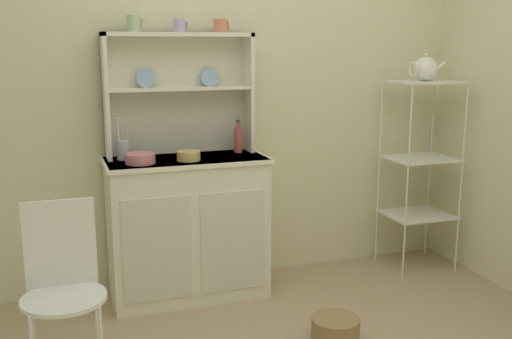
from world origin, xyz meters
TOP-DOWN VIEW (x-y plane):
  - wall_back at (0.00, 1.62)m, footprint 3.84×0.05m
  - hutch_cabinet at (-0.30, 1.37)m, footprint 0.95×0.45m
  - hutch_shelf_unit at (-0.30, 1.53)m, footprint 0.88×0.18m
  - bakers_rack at (1.29, 1.33)m, footprint 0.43×0.37m
  - wire_chair at (-1.04, 0.55)m, footprint 0.36×0.36m
  - floor_basket at (0.27, 0.52)m, footprint 0.25×0.25m
  - cup_sage_0 at (-0.56, 1.49)m, footprint 0.09×0.08m
  - cup_lilac_1 at (-0.29, 1.49)m, footprint 0.08×0.07m
  - cup_terracotta_2 at (-0.05, 1.49)m, footprint 0.10×0.08m
  - bowl_mixing_large at (-0.58, 1.29)m, footprint 0.17×0.17m
  - bowl_floral_medium at (-0.30, 1.29)m, footprint 0.14×0.14m
  - jam_bottle at (0.05, 1.45)m, footprint 0.05×0.05m
  - utensil_jar at (-0.65, 1.45)m, footprint 0.08×0.08m
  - porcelain_teapot at (1.29, 1.33)m, footprint 0.25×0.16m

SIDE VIEW (x-z plane):
  - floor_basket at x=0.27m, z-range 0.00..0.14m
  - hutch_cabinet at x=-0.30m, z-range 0.01..0.87m
  - wire_chair at x=-1.04m, z-range 0.09..0.94m
  - bakers_rack at x=1.29m, z-range 0.17..1.44m
  - bowl_floral_medium at x=-0.30m, z-range 0.86..0.91m
  - bowl_mixing_large at x=-0.58m, z-range 0.86..0.91m
  - utensil_jar at x=-0.65m, z-range 0.79..1.04m
  - jam_bottle at x=0.05m, z-range 0.84..1.04m
  - wall_back at x=0.00m, z-range 0.00..2.50m
  - hutch_shelf_unit at x=-0.30m, z-range 0.91..1.64m
  - porcelain_teapot at x=1.29m, z-range 1.27..1.45m
  - cup_lilac_1 at x=-0.29m, z-range 1.58..1.66m
  - cup_terracotta_2 at x=-0.05m, z-range 1.58..1.66m
  - cup_sage_0 at x=-0.56m, z-range 1.58..1.67m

